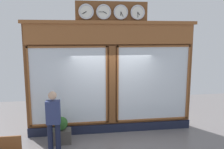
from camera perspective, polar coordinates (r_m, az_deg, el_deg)
name	(u,v)px	position (r m, az deg, el deg)	size (l,w,h in m)	color
shop_facade	(111,77)	(7.56, -0.14, -0.49)	(5.37, 0.42, 4.11)	brown
pedestrian	(53,120)	(6.52, -13.86, -10.44)	(0.37, 0.24, 1.69)	#191E38
planter_box	(61,136)	(7.31, -12.01, -14.29)	(0.56, 0.36, 0.40)	#4C4742
planter_shrub	(61,123)	(7.16, -12.12, -11.39)	(0.39, 0.39, 0.39)	#285623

